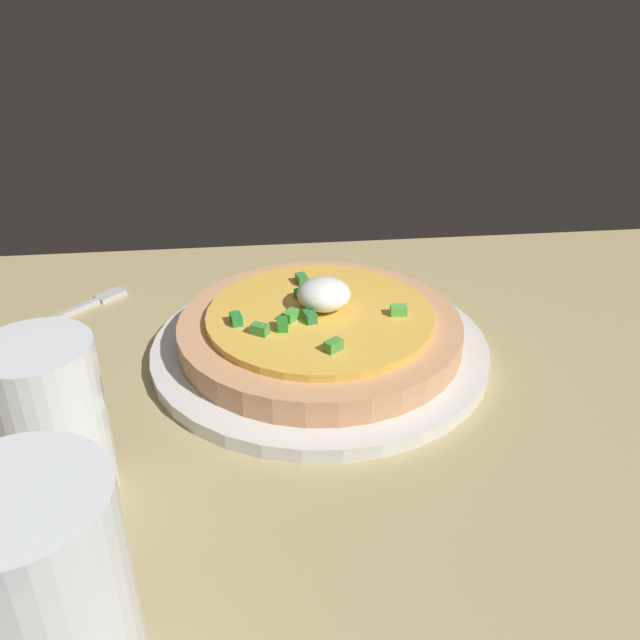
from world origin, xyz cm
name	(u,v)px	position (x,y,z in cm)	size (l,w,h in cm)	color
dining_table	(290,434)	(0.00, 0.00, 1.41)	(98.61, 64.22, 2.83)	tan
plate	(320,347)	(-3.13, -8.47, 3.40)	(27.24, 27.24, 1.14)	silver
pizza	(320,327)	(-3.13, -8.49, 5.33)	(22.74, 22.74, 5.17)	tan
cup_near	(45,607)	(11.39, 18.39, 7.94)	(7.51, 7.51, 11.43)	silver
cup_far	(52,431)	(14.17, 5.58, 7.36)	(6.48, 6.48, 10.34)	silver
fork	(77,309)	(18.17, -18.13, 3.08)	(9.39, 9.40, 0.50)	#B7B7BC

